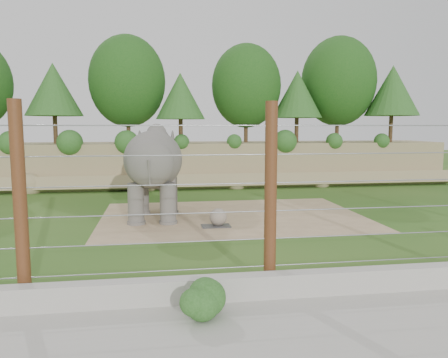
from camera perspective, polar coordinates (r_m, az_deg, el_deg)
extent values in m
plane|color=#295919|center=(13.99, 1.25, -7.50)|extent=(90.00, 90.00, 0.00)
cube|color=tan|center=(26.54, -3.60, 2.08)|extent=(30.00, 4.00, 2.50)
cube|color=tan|center=(24.36, -3.10, -0.48)|extent=(30.00, 1.37, 1.07)
cylinder|color=#3F2B19|center=(26.45, -21.16, 6.04)|extent=(0.24, 0.24, 1.58)
sphere|color=#0F3F11|center=(26.52, -21.37, 10.65)|extent=(3.60, 3.60, 3.60)
cylinder|color=#3F2B19|center=(26.39, -12.38, 6.72)|extent=(0.24, 0.24, 1.92)
sphere|color=#0F3F11|center=(26.52, -12.53, 12.37)|extent=(4.40, 4.40, 4.40)
cylinder|color=#3F2B19|center=(25.18, -5.67, 6.25)|extent=(0.24, 0.24, 1.40)
sphere|color=#0F3F11|center=(25.23, -5.72, 10.56)|extent=(3.20, 3.20, 3.20)
cylinder|color=#3F2B19|center=(26.68, 2.88, 6.76)|extent=(0.24, 0.24, 1.82)
sphere|color=#0F3F11|center=(26.79, 2.91, 12.05)|extent=(4.16, 4.16, 4.16)
cylinder|color=#3F2B19|center=(26.87, 9.46, 6.34)|extent=(0.24, 0.24, 1.50)
sphere|color=#0F3F11|center=(26.93, 9.54, 10.69)|extent=(3.44, 3.44, 3.44)
cylinder|color=#3F2B19|center=(28.86, 14.55, 6.77)|extent=(0.24, 0.24, 2.03)
sphere|color=#0F3F11|center=(29.00, 14.72, 12.22)|extent=(4.64, 4.64, 4.64)
cylinder|color=#3F2B19|center=(29.12, 20.94, 6.15)|extent=(0.24, 0.24, 1.64)
sphere|color=#0F3F11|center=(29.19, 21.13, 10.54)|extent=(3.76, 3.76, 3.76)
cube|color=tan|center=(16.95, 1.16, -4.91)|extent=(10.00, 7.00, 0.02)
cube|color=#262628|center=(15.25, -1.05, -6.15)|extent=(1.00, 0.60, 0.03)
sphere|color=gray|center=(15.30, -0.77, -4.99)|extent=(0.61, 0.61, 0.61)
cube|color=#B8B5AB|center=(9.25, 6.77, -13.60)|extent=(26.00, 0.35, 0.50)
cube|color=#B8B5AB|center=(7.61, 11.02, -20.45)|extent=(26.00, 4.00, 0.01)
cylinder|color=#522C15|center=(9.35, -25.09, -2.88)|extent=(0.26, 0.26, 4.00)
cylinder|color=#522C15|center=(9.27, 6.10, -2.34)|extent=(0.26, 0.26, 4.00)
cylinder|color=#96969B|center=(9.62, 5.98, -11.19)|extent=(20.00, 0.02, 0.02)
cylinder|color=#96969B|center=(9.45, 6.03, -7.73)|extent=(20.00, 0.02, 0.02)
cylinder|color=#96969B|center=(9.32, 6.07, -4.16)|extent=(20.00, 0.02, 0.02)
cylinder|color=#96969B|center=(9.22, 6.12, -0.50)|extent=(20.00, 0.02, 0.02)
cylinder|color=#96969B|center=(9.17, 6.17, 3.22)|extent=(20.00, 0.02, 0.02)
cylinder|color=#96969B|center=(9.15, 6.22, 6.98)|extent=(20.00, 0.02, 0.02)
sphere|color=#275A1D|center=(8.19, -3.50, -15.51)|extent=(0.71, 0.71, 0.71)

